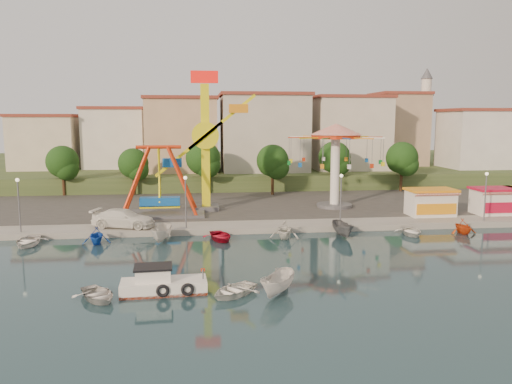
{
  "coord_description": "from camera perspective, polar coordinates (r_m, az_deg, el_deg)",
  "views": [
    {
      "loc": [
        -6.66,
        -36.86,
        11.44
      ],
      "look_at": [
        -0.78,
        14.0,
        4.0
      ],
      "focal_mm": 35.0,
      "sensor_mm": 36.0,
      "label": 1
    }
  ],
  "objects": [
    {
      "name": "tree_4",
      "position": [
        77.25,
        8.96,
        3.94
      ],
      "size": [
        4.86,
        4.86,
        7.6
      ],
      "color": "#382314",
      "rests_on": "quay_deck"
    },
    {
      "name": "building_3",
      "position": [
        86.62,
        1.56,
        5.72
      ],
      "size": [
        12.59,
        10.5,
        9.2
      ],
      "primitive_type": "cube",
      "color": "beige",
      "rests_on": "hill_terrace"
    },
    {
      "name": "cabin_motorboat",
      "position": [
        34.38,
        -10.73,
        -10.38
      ],
      "size": [
        5.77,
        2.5,
        1.99
      ],
      "rotation": [
        0.0,
        0.0,
        0.06
      ],
      "color": "white",
      "rests_on": "ground"
    },
    {
      "name": "lamp_post_0",
      "position": [
        53.45,
        -25.45,
        -1.52
      ],
      "size": [
        0.14,
        0.14,
        5.0
      ],
      "primitive_type": "cylinder",
      "color": "#59595E",
      "rests_on": "quay_deck"
    },
    {
      "name": "ground",
      "position": [
        39.17,
        3.52,
        -8.73
      ],
      "size": [
        200.0,
        200.0,
        0.0
      ],
      "primitive_type": "plane",
      "color": "#142C38",
      "rests_on": "ground"
    },
    {
      "name": "lamp_post_2",
      "position": [
        52.64,
        9.66,
        -0.97
      ],
      "size": [
        0.14,
        0.14,
        5.0
      ],
      "primitive_type": "cylinder",
      "color": "#59595E",
      "rests_on": "quay_deck"
    },
    {
      "name": "moored_boat_2",
      "position": [
        47.99,
        -10.7,
        -4.68
      ],
      "size": [
        2.27,
        4.4,
        1.62
      ],
      "primitive_type": "imported",
      "rotation": [
        0.0,
        0.0,
        -0.17
      ],
      "color": "silver",
      "rests_on": "ground"
    },
    {
      "name": "building_1",
      "position": [
        89.55,
        -16.09,
        5.3
      ],
      "size": [
        12.33,
        9.01,
        8.63
      ],
      "primitive_type": "cube",
      "color": "silver",
      "rests_on": "hill_terrace"
    },
    {
      "name": "tree_5",
      "position": [
        78.83,
        16.35,
        3.76
      ],
      "size": [
        4.83,
        4.83,
        7.54
      ],
      "color": "#382314",
      "rests_on": "quay_deck"
    },
    {
      "name": "hill_terrace",
      "position": [
        104.55,
        -2.92,
        2.8
      ],
      "size": [
        200.0,
        60.0,
        3.0
      ],
      "primitive_type": "cube",
      "color": "#384C26",
      "rests_on": "ground"
    },
    {
      "name": "moored_boat_6",
      "position": [
        52.36,
        17.31,
        -4.3
      ],
      "size": [
        3.11,
        4.04,
        0.77
      ],
      "primitive_type": "imported",
      "rotation": [
        0.0,
        0.0,
        -0.12
      ],
      "color": "silver",
      "rests_on": "ground"
    },
    {
      "name": "quay_deck",
      "position": [
        99.71,
        -2.73,
        1.84
      ],
      "size": [
        200.0,
        100.0,
        0.6
      ],
      "primitive_type": "cube",
      "color": "#9E998E",
      "rests_on": "ground"
    },
    {
      "name": "tree_3",
      "position": [
        72.26,
        1.91,
        3.59
      ],
      "size": [
        4.68,
        4.68,
        7.32
      ],
      "color": "#382314",
      "rests_on": "quay_deck"
    },
    {
      "name": "rowboat_b",
      "position": [
        33.32,
        -2.61,
        -11.14
      ],
      "size": [
        4.4,
        4.36,
        0.75
      ],
      "primitive_type": "imported",
      "rotation": [
        0.0,
        0.0,
        -0.81
      ],
      "color": "white",
      "rests_on": "ground"
    },
    {
      "name": "moored_boat_7",
      "position": [
        54.72,
        22.58,
        -3.63
      ],
      "size": [
        2.63,
        3.01,
        1.53
      ],
      "primitive_type": "imported",
      "rotation": [
        0.0,
        0.0,
        0.04
      ],
      "color": "#D44412",
      "rests_on": "ground"
    },
    {
      "name": "van",
      "position": [
        52.39,
        -14.91,
        -2.93
      ],
      "size": [
        6.82,
        4.17,
        1.85
      ],
      "primitive_type": "imported",
      "rotation": [
        0.0,
        0.0,
        1.3
      ],
      "color": "white",
      "rests_on": "quay_deck"
    },
    {
      "name": "minaret",
      "position": [
        100.38,
        18.76,
        8.46
      ],
      "size": [
        2.8,
        2.8,
        18.0
      ],
      "color": "silver",
      "rests_on": "hill_terrace"
    },
    {
      "name": "tree_0",
      "position": [
        76.56,
        -21.24,
        3.23
      ],
      "size": [
        4.6,
        4.6,
        7.19
      ],
      "color": "#382314",
      "rests_on": "quay_deck"
    },
    {
      "name": "building_5",
      "position": [
        95.57,
        17.61,
        6.18
      ],
      "size": [
        12.77,
        10.96,
        11.21
      ],
      "primitive_type": "cube",
      "color": "tan",
      "rests_on": "hill_terrace"
    },
    {
      "name": "booth_mid",
      "position": [
        64.01,
        25.72,
        -0.89
      ],
      "size": [
        5.4,
        3.78,
        3.08
      ],
      "color": "white",
      "rests_on": "quay_deck"
    },
    {
      "name": "skiff",
      "position": [
        33.21,
        2.53,
        -10.47
      ],
      "size": [
        3.43,
        4.2,
        1.55
      ],
      "primitive_type": "imported",
      "rotation": [
        0.0,
        0.0,
        -0.57
      ],
      "color": "silver",
      "rests_on": "ground"
    },
    {
      "name": "tree_2",
      "position": [
        72.88,
        -6.07,
        3.87
      ],
      "size": [
        5.02,
        5.02,
        7.85
      ],
      "color": "#382314",
      "rests_on": "quay_deck"
    },
    {
      "name": "building_2",
      "position": [
        88.88,
        -7.62,
        6.37
      ],
      "size": [
        11.95,
        9.28,
        11.23
      ],
      "primitive_type": "cube",
      "color": "tan",
      "rests_on": "hill_terrace"
    },
    {
      "name": "moored_boat_0",
      "position": [
        50.45,
        -24.63,
        -5.11
      ],
      "size": [
        2.93,
        4.1,
        0.85
      ],
      "primitive_type": "imported",
      "rotation": [
        0.0,
        0.0,
        0.0
      ],
      "color": "white",
      "rests_on": "ground"
    },
    {
      "name": "pirate_ship_ride",
      "position": [
        57.53,
        -10.97,
        1.08
      ],
      "size": [
        10.0,
        5.0,
        8.0
      ],
      "color": "#59595E",
      "rests_on": "quay_deck"
    },
    {
      "name": "moored_boat_5",
      "position": [
        49.87,
        9.89,
        -4.21
      ],
      "size": [
        1.79,
        4.09,
        1.54
      ],
      "primitive_type": "imported",
      "rotation": [
        0.0,
        0.0,
        0.07
      ],
      "color": "#535357",
      "rests_on": "ground"
    },
    {
      "name": "building_0",
      "position": [
        87.16,
        -24.58,
        5.88
      ],
      "size": [
        9.26,
        9.53,
        11.87
      ],
      "primitive_type": "cube",
      "color": "beige",
      "rests_on": "hill_terrace"
    },
    {
      "name": "lamp_post_3",
      "position": [
        59.12,
        24.72,
        -0.61
      ],
      "size": [
        0.14,
        0.14,
        5.0
      ],
      "primitive_type": "cylinder",
      "color": "#59595E",
      "rests_on": "quay_deck"
    },
    {
      "name": "lamp_post_1",
      "position": [
        50.57,
        -8.03,
        -1.31
      ],
      "size": [
        0.14,
        0.14,
        5.0
      ],
      "primitive_type": "cylinder",
      "color": "#59595E",
      "rests_on": "quay_deck"
    },
    {
      "name": "building_4",
      "position": [
        92.79,
        9.56,
        5.79
      ],
      "size": [
        10.75,
        9.23,
        9.24
      ],
      "primitive_type": "cube",
      "color": "beige",
      "rests_on": "hill_terrace"
    },
    {
      "name": "booth_left",
      "position": [
        60.15,
        19.31,
        -1.08
      ],
      "size": [
        5.4,
        3.78,
        3.08
      ],
      "color": "white",
      "rests_on": "quay_deck"
    },
    {
      "name": "wave_swinger",
      "position": [
        62.37,
        9.08,
        5.18
      ],
      "size": [
        11.6,
        11.6,
        10.4
      ],
      "color": "#59595E",
      "rests_on": "quay_deck"
    },
    {
      "name": "kamikaze_tower",
      "position": [
        59.77,
        -5.41,
        5.33
      ],
      "size": [
        8.02,
        3.1,
        16.5
      ],
      "color": "#59595E",
      "rests_on": "quay_deck"
    },
    {
      "name": "rowboat_a",
      "position": [
        34.05,
        -17.63,
        -11.1
      ],
      "size": [
        4.08,
        4.38,
        0.74
      ],
      "primitive_type": "imported",
      "rotation": [
        0.0,
        0.0,
        0.58
      ],
      "color": "silver",
      "rests_on": "ground"
    },
    {
      "name": "asphalt_pad",
      "position": [
        68.06,
        -0.9,
        -0.89
      ],
      "size": [
        90.0,
        28.0,
        0.01
      ],
      "primitive_type": "cube",
      "color": "#4C4944",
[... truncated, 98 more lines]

